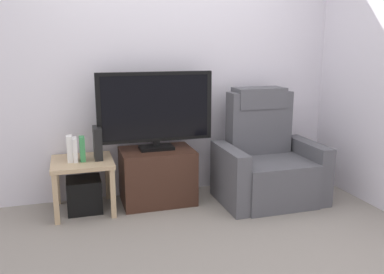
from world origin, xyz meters
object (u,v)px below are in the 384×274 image
at_px(side_table, 83,168).
at_px(television, 156,109).
at_px(subwoofer_box, 84,195).
at_px(book_rightmost, 82,149).
at_px(tv_stand, 157,176).
at_px(book_leftmost, 70,149).
at_px(recliner_armchair, 267,162).
at_px(game_console, 98,143).
at_px(book_middle, 75,150).

bearing_deg(side_table, television, 3.21).
height_order(subwoofer_box, book_rightmost, book_rightmost).
height_order(side_table, subwoofer_box, side_table).
bearing_deg(tv_stand, subwoofer_box, -178.38).
relative_size(television, book_leftmost, 4.61).
relative_size(side_table, book_rightmost, 2.45).
relative_size(tv_stand, recliner_armchair, 0.63).
bearing_deg(side_table, book_rightmost, -69.24).
height_order(side_table, book_rightmost, book_rightmost).
distance_m(recliner_armchair, subwoofer_box, 1.77).
bearing_deg(book_rightmost, game_console, 12.32).
distance_m(television, book_leftmost, 0.85).
height_order(subwoofer_box, book_leftmost, book_leftmost).
relative_size(book_leftmost, game_console, 0.80).
height_order(television, recliner_armchair, television).
height_order(television, game_console, television).
bearing_deg(book_leftmost, book_rightmost, 0.00).
relative_size(book_middle, game_console, 0.73).
height_order(book_middle, game_console, game_console).
distance_m(tv_stand, recliner_armchair, 1.08).
xyz_separation_m(television, book_middle, (-0.75, -0.06, -0.32)).
height_order(tv_stand, book_rightmost, book_rightmost).
relative_size(side_table, book_middle, 2.52).
distance_m(subwoofer_box, book_middle, 0.44).
relative_size(tv_stand, book_middle, 3.19).
bearing_deg(book_leftmost, game_console, 6.98).
relative_size(book_leftmost, book_rightmost, 1.07).
distance_m(recliner_armchair, book_leftmost, 1.86).
bearing_deg(recliner_armchair, side_table, -175.34).
bearing_deg(book_leftmost, subwoofer_box, 11.31).
bearing_deg(recliner_armchair, television, 178.48).
bearing_deg(tv_stand, book_middle, -176.96).
relative_size(television, book_rightmost, 4.94).
distance_m(recliner_armchair, book_middle, 1.82).
bearing_deg(subwoofer_box, game_console, 3.95).
distance_m(book_middle, book_rightmost, 0.06).
bearing_deg(book_middle, book_leftmost, 180.00).
xyz_separation_m(recliner_armchair, book_leftmost, (-1.84, 0.18, 0.23)).
xyz_separation_m(side_table, game_console, (0.15, 0.01, 0.22)).
relative_size(tv_stand, subwoofer_box, 2.23).
xyz_separation_m(book_rightmost, game_console, (0.14, 0.03, 0.04)).
bearing_deg(side_table, subwoofer_box, -63.43).
distance_m(side_table, book_leftmost, 0.22).
xyz_separation_m(subwoofer_box, book_middle, (-0.06, -0.02, 0.44)).
relative_size(recliner_armchair, book_rightmost, 4.91).
relative_size(subwoofer_box, game_console, 1.04).
relative_size(book_middle, book_rightmost, 0.97).
xyz_separation_m(television, book_rightmost, (-0.68, -0.06, -0.32)).
height_order(tv_stand, subwoofer_box, tv_stand).
bearing_deg(tv_stand, book_leftmost, -177.14).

